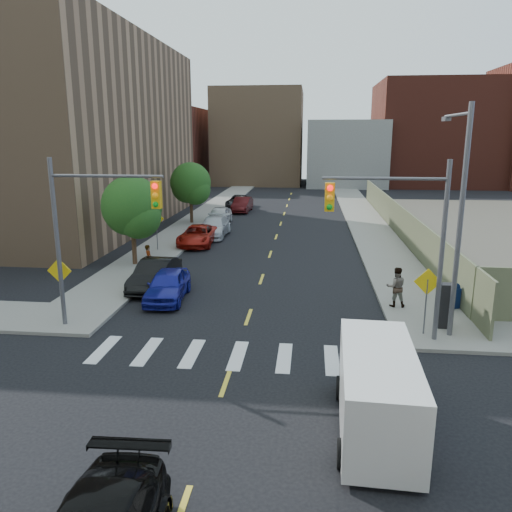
% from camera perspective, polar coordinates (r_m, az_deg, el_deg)
% --- Properties ---
extents(ground, '(160.00, 160.00, 0.00)m').
position_cam_1_polar(ground, '(15.10, -4.76, -17.65)').
color(ground, black).
rests_on(ground, ground).
extents(sidewalk_nw, '(3.50, 73.00, 0.15)m').
position_cam_1_polar(sidewalk_nw, '(55.67, -4.59, 5.60)').
color(sidewalk_nw, gray).
rests_on(sidewalk_nw, ground).
extents(sidewalk_ne, '(3.50, 73.00, 0.15)m').
position_cam_1_polar(sidewalk_ne, '(54.95, 11.57, 5.26)').
color(sidewalk_ne, gray).
rests_on(sidewalk_ne, ground).
extents(fence_north, '(0.12, 44.00, 2.50)m').
position_cam_1_polar(fence_north, '(41.78, 15.82, 4.07)').
color(fence_north, '#676C4C').
rests_on(fence_north, ground).
extents(building_nw, '(22.00, 30.00, 16.00)m').
position_cam_1_polar(building_nw, '(49.22, -24.40, 12.67)').
color(building_nw, '#8C6B4C').
rests_on(building_nw, ground).
extents(bg_bldg_west, '(14.00, 18.00, 12.00)m').
position_cam_1_polar(bg_bldg_west, '(86.24, -10.62, 12.21)').
color(bg_bldg_west, '#592319').
rests_on(bg_bldg_west, ground).
extents(bg_bldg_midwest, '(14.00, 16.00, 15.00)m').
position_cam_1_polar(bg_bldg_midwest, '(85.08, 0.41, 13.43)').
color(bg_bldg_midwest, '#8C6B4C').
rests_on(bg_bldg_midwest, ground).
extents(bg_bldg_center, '(12.00, 16.00, 10.00)m').
position_cam_1_polar(bg_bldg_center, '(82.88, 10.13, 11.49)').
color(bg_bldg_center, gray).
rests_on(bg_bldg_center, ground).
extents(bg_bldg_east, '(18.00, 18.00, 16.00)m').
position_cam_1_polar(bg_bldg_east, '(86.85, 19.63, 13.00)').
color(bg_bldg_east, '#592319').
rests_on(bg_bldg_east, ground).
extents(signal_nw, '(4.59, 0.30, 7.00)m').
position_cam_1_polar(signal_nw, '(20.78, -18.27, 3.81)').
color(signal_nw, '#59595E').
rests_on(signal_nw, ground).
extents(signal_ne, '(4.59, 0.30, 7.00)m').
position_cam_1_polar(signal_ne, '(19.25, 16.32, 3.21)').
color(signal_ne, '#59595E').
rests_on(signal_ne, ground).
extents(streetlight_ne, '(0.25, 3.70, 9.00)m').
position_cam_1_polar(streetlight_ne, '(20.51, 22.15, 5.33)').
color(streetlight_ne, '#59595E').
rests_on(streetlight_ne, ground).
extents(warn_sign_nw, '(1.06, 0.06, 2.83)m').
position_cam_1_polar(warn_sign_nw, '(22.55, -21.48, -2.33)').
color(warn_sign_nw, '#59595E').
rests_on(warn_sign_nw, ground).
extents(warn_sign_ne, '(1.06, 0.06, 2.83)m').
position_cam_1_polar(warn_sign_ne, '(20.55, 18.96, -3.62)').
color(warn_sign_ne, '#59595E').
rests_on(warn_sign_ne, ground).
extents(warn_sign_midwest, '(1.06, 0.06, 2.83)m').
position_cam_1_polar(warn_sign_midwest, '(34.75, -11.31, 3.71)').
color(warn_sign_midwest, '#59595E').
rests_on(warn_sign_midwest, ground).
extents(tree_west_near, '(3.66, 3.64, 5.52)m').
position_cam_1_polar(tree_west_near, '(30.89, -13.97, 5.14)').
color(tree_west_near, '#332114').
rests_on(tree_west_near, ground).
extents(tree_west_far, '(3.66, 3.64, 5.52)m').
position_cam_1_polar(tree_west_far, '(45.17, -7.47, 8.00)').
color(tree_west_far, '#332114').
rests_on(tree_west_far, ground).
extents(parked_car_blue, '(2.01, 4.44, 1.48)m').
position_cam_1_polar(parked_car_blue, '(24.66, -10.06, -3.28)').
color(parked_car_blue, navy).
rests_on(parked_car_blue, ground).
extents(parked_car_black, '(1.75, 4.67, 1.52)m').
position_cam_1_polar(parked_car_black, '(26.53, -11.47, -2.09)').
color(parked_car_black, black).
rests_on(parked_car_black, ground).
extents(parked_car_red, '(2.41, 5.14, 1.42)m').
position_cam_1_polar(parked_car_red, '(36.67, -6.67, 2.36)').
color(parked_car_red, '#A31910').
rests_on(parked_car_red, ground).
extents(parked_car_silver, '(2.27, 5.35, 1.54)m').
position_cam_1_polar(parked_car_silver, '(39.63, -4.85, 3.33)').
color(parked_car_silver, '#B7BBBF').
rests_on(parked_car_silver, ground).
extents(parked_car_white, '(1.89, 4.64, 1.58)m').
position_cam_1_polar(parked_car_white, '(45.15, -4.21, 4.64)').
color(parked_car_white, silver).
rests_on(parked_car_white, ground).
extents(parked_car_maroon, '(1.83, 4.72, 1.53)m').
position_cam_1_polar(parked_car_maroon, '(52.35, -1.58, 5.89)').
color(parked_car_maroon, '#3D0C0D').
rests_on(parked_car_maroon, ground).
extents(parked_car_grey, '(2.49, 5.06, 1.38)m').
position_cam_1_polar(parked_car_grey, '(55.57, -2.01, 6.26)').
color(parked_car_grey, black).
rests_on(parked_car_grey, ground).
extents(cargo_van, '(2.26, 5.07, 2.28)m').
position_cam_1_polar(cargo_van, '(14.27, 13.68, -14.47)').
color(cargo_van, silver).
rests_on(cargo_van, ground).
extents(mailbox, '(0.60, 0.54, 1.19)m').
position_cam_1_polar(mailbox, '(24.47, 21.66, -4.23)').
color(mailbox, navy).
rests_on(mailbox, sidewalk_ne).
extents(payphone, '(0.57, 0.47, 1.85)m').
position_cam_1_polar(payphone, '(21.81, 20.82, -5.32)').
color(payphone, black).
rests_on(payphone, sidewalk_ne).
extents(pedestrian_west, '(0.59, 0.70, 1.64)m').
position_cam_1_polar(pedestrian_west, '(29.07, -12.17, -0.32)').
color(pedestrian_west, gray).
rests_on(pedestrian_west, sidewalk_nw).
extents(pedestrian_east, '(0.91, 0.72, 1.85)m').
position_cam_1_polar(pedestrian_east, '(23.73, 15.71, -3.42)').
color(pedestrian_east, gray).
rests_on(pedestrian_east, sidewalk_ne).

